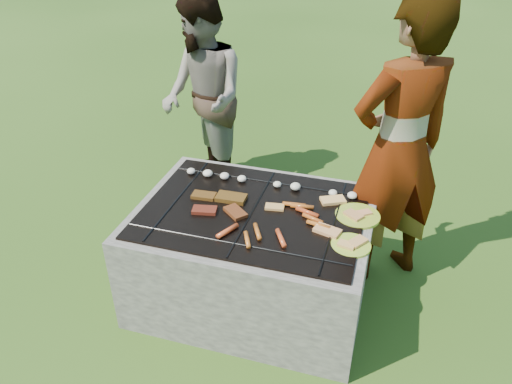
# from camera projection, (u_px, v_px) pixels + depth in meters

# --- Properties ---
(lawn) EXTENTS (60.00, 60.00, 0.00)m
(lawn) POSITION_uv_depth(u_px,v_px,m) (254.00, 292.00, 3.08)
(lawn) COLOR #234310
(lawn) RESTS_ON ground
(fire_pit) EXTENTS (1.30, 1.00, 0.62)m
(fire_pit) POSITION_uv_depth(u_px,v_px,m) (254.00, 257.00, 2.94)
(fire_pit) COLOR #A59D92
(fire_pit) RESTS_ON ground
(mushrooms) EXTENTS (1.05, 0.06, 0.04)m
(mushrooms) POSITION_uv_depth(u_px,v_px,m) (262.00, 182.00, 2.99)
(mushrooms) COLOR beige
(mushrooms) RESTS_ON fire_pit
(pork_slabs) EXTENTS (0.38, 0.26, 0.02)m
(pork_slabs) POSITION_uv_depth(u_px,v_px,m) (221.00, 203.00, 2.81)
(pork_slabs) COLOR brown
(pork_slabs) RESTS_ON fire_pit
(sausages) EXTENTS (0.55, 0.47, 0.03)m
(sausages) POSITION_uv_depth(u_px,v_px,m) (282.00, 223.00, 2.64)
(sausages) COLOR orange
(sausages) RESTS_ON fire_pit
(bread_on_grate) EXTENTS (0.45, 0.42, 0.02)m
(bread_on_grate) POSITION_uv_depth(u_px,v_px,m) (320.00, 213.00, 2.72)
(bread_on_grate) COLOR tan
(bread_on_grate) RESTS_ON fire_pit
(plate_far) EXTENTS (0.31, 0.31, 0.03)m
(plate_far) POSITION_uv_depth(u_px,v_px,m) (357.00, 216.00, 2.72)
(plate_far) COLOR gold
(plate_far) RESTS_ON fire_pit
(plate_near) EXTENTS (0.25, 0.25, 0.03)m
(plate_near) POSITION_uv_depth(u_px,v_px,m) (351.00, 245.00, 2.50)
(plate_near) COLOR gold
(plate_near) RESTS_ON fire_pit
(cook) EXTENTS (0.76, 0.72, 1.74)m
(cook) POSITION_uv_depth(u_px,v_px,m) (399.00, 150.00, 2.82)
(cook) COLOR #A69A8A
(cook) RESTS_ON ground
(bystander) EXTENTS (0.93, 0.95, 1.54)m
(bystander) POSITION_uv_depth(u_px,v_px,m) (203.00, 98.00, 3.78)
(bystander) COLOR gray
(bystander) RESTS_ON ground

